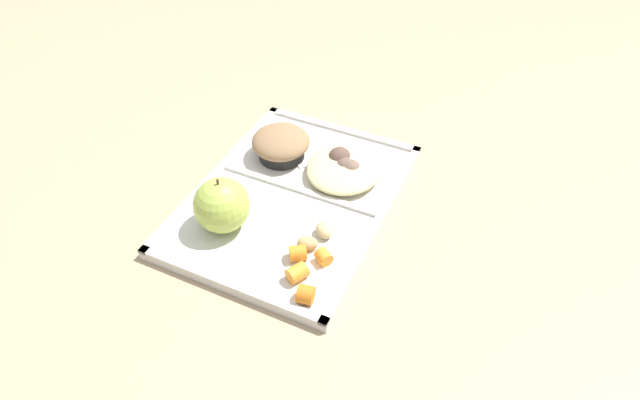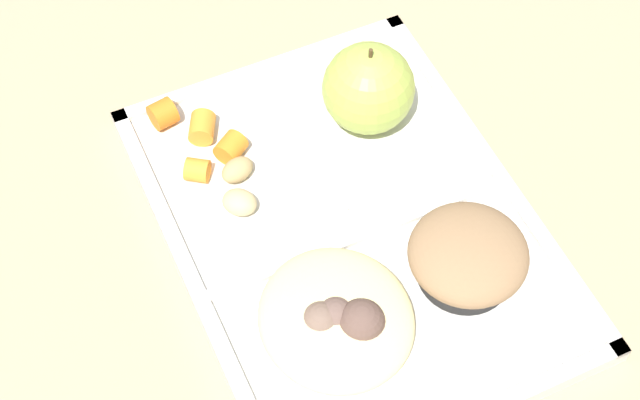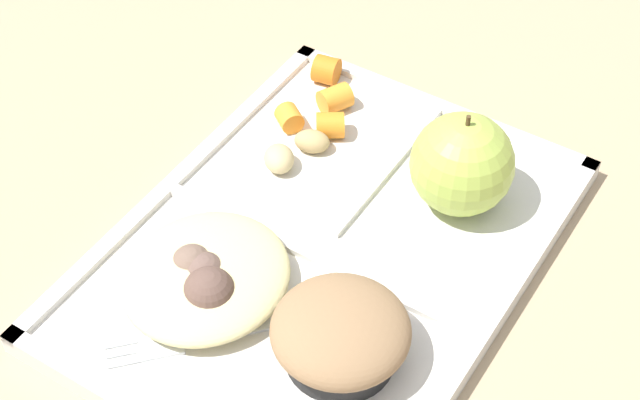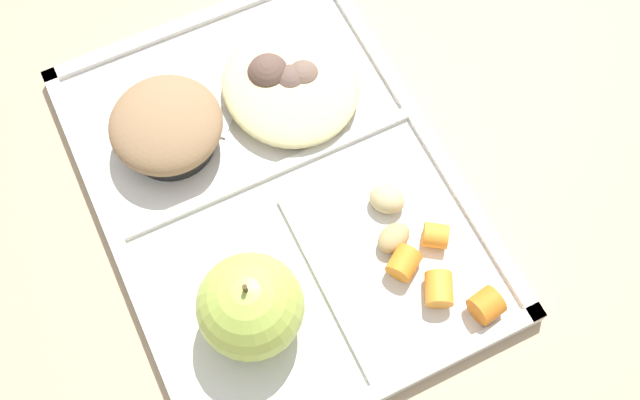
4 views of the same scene
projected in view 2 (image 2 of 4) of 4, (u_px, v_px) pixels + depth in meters
ground at (350, 234)px, 0.85m from camera, size 6.00×6.00×0.00m
lunch_tray at (350, 229)px, 0.84m from camera, size 0.39×0.29×0.02m
green_apple at (368, 88)px, 0.87m from camera, size 0.08×0.08×0.09m
bran_muffin at (467, 257)px, 0.79m from camera, size 0.10×0.10×0.05m
carrot_slice_back at (202, 127)px, 0.88m from camera, size 0.03×0.03×0.02m
carrot_slice_center at (197, 170)px, 0.86m from camera, size 0.03×0.03×0.02m
carrot_slice_tilted at (163, 114)px, 0.89m from camera, size 0.03×0.02×0.03m
carrot_slice_diagonal at (231, 148)px, 0.87m from camera, size 0.03×0.03×0.02m
potato_chunk_corner at (240, 202)px, 0.84m from camera, size 0.04×0.04×0.02m
potato_chunk_browned at (237, 170)px, 0.86m from camera, size 0.03×0.04×0.02m
egg_noodle_pile at (336, 319)px, 0.77m from camera, size 0.13×0.12×0.03m
meatball_front at (361, 323)px, 0.77m from camera, size 0.04×0.04×0.04m
meatball_center at (321, 322)px, 0.77m from camera, size 0.03×0.03×0.03m
meatball_side at (336, 317)px, 0.77m from camera, size 0.03×0.03×0.03m
plastic_fork at (384, 361)px, 0.77m from camera, size 0.11×0.11×0.00m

